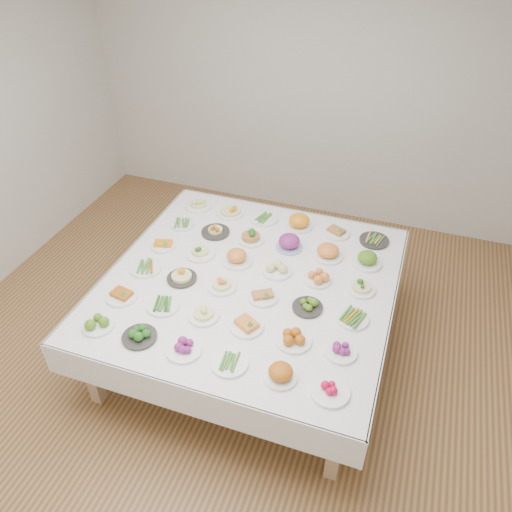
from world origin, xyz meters
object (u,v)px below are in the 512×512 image
(display_table, at_px, (250,286))
(dish_18, at_px, (163,243))
(dish_0, at_px, (97,322))
(dish_35, at_px, (374,239))

(display_table, distance_m, dish_18, 0.87)
(display_table, height_order, dish_18, dish_18)
(dish_0, relative_size, dish_18, 1.06)
(dish_0, height_order, dish_35, dish_0)
(display_table, bearing_deg, dish_18, 168.95)
(display_table, bearing_deg, dish_0, -134.93)
(dish_18, distance_m, dish_35, 1.83)
(dish_0, xyz_separation_m, dish_35, (1.68, 1.68, -0.02))
(dish_35, bearing_deg, dish_0, -135.01)
(dish_0, relative_size, dish_35, 0.90)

